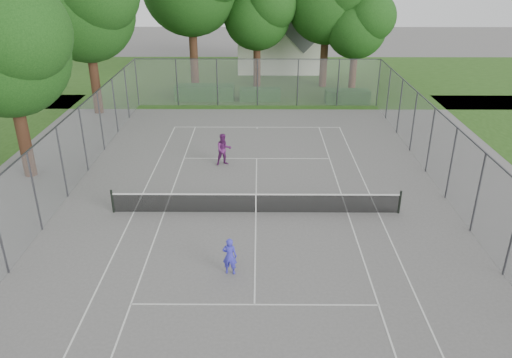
{
  "coord_description": "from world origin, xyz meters",
  "views": [
    {
      "loc": [
        0.14,
        -19.69,
        10.69
      ],
      "look_at": [
        0.0,
        1.0,
        1.2
      ],
      "focal_mm": 35.0,
      "sensor_mm": 36.0,
      "label": 1
    }
  ],
  "objects_px": {
    "tennis_net": "(256,202)",
    "woman_player": "(224,150)",
    "house": "(281,26)",
    "girl_player": "(230,256)"
  },
  "relations": [
    {
      "from": "tennis_net",
      "to": "woman_player",
      "type": "relative_size",
      "value": 7.28
    },
    {
      "from": "tennis_net",
      "to": "woman_player",
      "type": "xyz_separation_m",
      "value": [
        -1.78,
        5.51,
        0.37
      ]
    },
    {
      "from": "house",
      "to": "woman_player",
      "type": "distance_m",
      "value": 25.04
    },
    {
      "from": "tennis_net",
      "to": "girl_player",
      "type": "bearing_deg",
      "value": -101.12
    },
    {
      "from": "house",
      "to": "woman_player",
      "type": "xyz_separation_m",
      "value": [
        -3.97,
        -24.52,
        -3.18
      ]
    },
    {
      "from": "tennis_net",
      "to": "woman_player",
      "type": "height_order",
      "value": "woman_player"
    },
    {
      "from": "house",
      "to": "girl_player",
      "type": "distance_m",
      "value": 34.94
    },
    {
      "from": "tennis_net",
      "to": "house",
      "type": "relative_size",
      "value": 1.27
    },
    {
      "from": "tennis_net",
      "to": "girl_player",
      "type": "relative_size",
      "value": 8.87
    },
    {
      "from": "tennis_net",
      "to": "house",
      "type": "xyz_separation_m",
      "value": [
        2.19,
        30.03,
        3.56
      ]
    }
  ]
}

